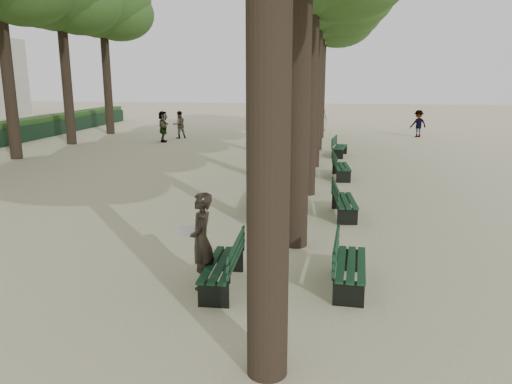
# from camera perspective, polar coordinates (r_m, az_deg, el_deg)

# --- Properties ---
(ground) EXTENTS (120.00, 120.00, 0.00)m
(ground) POSITION_cam_1_polar(r_m,az_deg,el_deg) (8.84, -6.91, -11.93)
(ground) COLOR #C2BB93
(ground) RESTS_ON ground
(tree_central_5) EXTENTS (6.00, 6.00, 9.95)m
(tree_central_5) POSITION_cam_1_polar(r_m,az_deg,el_deg) (30.95, 7.68, 20.40)
(tree_central_5) COLOR #33261C
(tree_central_5) RESTS_ON ground
(tree_far_5) EXTENTS (6.00, 6.00, 10.45)m
(tree_far_5) POSITION_cam_1_polar(r_m,az_deg,el_deg) (34.11, -17.20, 20.11)
(tree_far_5) COLOR #33261C
(tree_far_5) RESTS_ON ground
(bench_left_0) EXTENTS (0.62, 1.81, 0.92)m
(bench_left_0) POSITION_cam_1_polar(r_m,az_deg,el_deg) (9.08, -3.89, -9.30)
(bench_left_0) COLOR black
(bench_left_0) RESTS_ON ground
(bench_left_1) EXTENTS (0.69, 1.83, 0.92)m
(bench_left_1) POSITION_cam_1_polar(r_m,az_deg,el_deg) (14.01, 0.74, -1.11)
(bench_left_1) COLOR black
(bench_left_1) RESTS_ON ground
(bench_left_2) EXTENTS (0.57, 1.80, 0.92)m
(bench_left_2) POSITION_cam_1_polar(r_m,az_deg,el_deg) (18.56, 2.72, 2.45)
(bench_left_2) COLOR black
(bench_left_2) RESTS_ON ground
(bench_left_3) EXTENTS (0.59, 1.81, 0.92)m
(bench_left_3) POSITION_cam_1_polar(r_m,az_deg,el_deg) (23.39, 3.97, 4.69)
(bench_left_3) COLOR black
(bench_left_3) RESTS_ON ground
(bench_right_0) EXTENTS (0.67, 1.83, 0.92)m
(bench_right_0) POSITION_cam_1_polar(r_m,az_deg,el_deg) (9.23, 10.68, -9.11)
(bench_right_0) COLOR black
(bench_right_0) RESTS_ON ground
(bench_right_1) EXTENTS (0.73, 1.84, 0.92)m
(bench_right_1) POSITION_cam_1_polar(r_m,az_deg,el_deg) (13.68, 10.06, -1.67)
(bench_right_1) COLOR black
(bench_right_1) RESTS_ON ground
(bench_right_2) EXTENTS (0.72, 1.84, 0.92)m
(bench_right_2) POSITION_cam_1_polar(r_m,az_deg,el_deg) (18.73, 9.73, 2.37)
(bench_right_2) COLOR black
(bench_right_2) RESTS_ON ground
(bench_right_3) EXTENTS (0.81, 1.86, 0.92)m
(bench_right_3) POSITION_cam_1_polar(r_m,az_deg,el_deg) (23.80, 9.54, 4.68)
(bench_right_3) COLOR black
(bench_right_3) RESTS_ON ground
(man_with_map) EXTENTS (0.66, 0.75, 1.75)m
(man_with_map) POSITION_cam_1_polar(r_m,az_deg,el_deg) (8.95, -6.26, -5.54)
(man_with_map) COLOR black
(man_with_map) RESTS_ON ground
(pedestrian_d) EXTENTS (0.80, 0.47, 1.53)m
(pedestrian_d) POSITION_cam_1_polar(r_m,az_deg,el_deg) (34.70, 7.57, 8.22)
(pedestrian_d) COLOR #262628
(pedestrian_d) RESTS_ON ground
(pedestrian_a) EXTENTS (0.84, 0.70, 1.63)m
(pedestrian_a) POSITION_cam_1_polar(r_m,az_deg,el_deg) (30.55, -8.77, 7.60)
(pedestrian_a) COLOR #262628
(pedestrian_a) RESTS_ON ground
(pedestrian_e) EXTENTS (0.75, 1.66, 1.75)m
(pedestrian_e) POSITION_cam_1_polar(r_m,az_deg,el_deg) (29.05, -10.56, 7.37)
(pedestrian_e) COLOR #262628
(pedestrian_e) RESTS_ON ground
(pedestrian_b) EXTENTS (1.11, 0.68, 1.64)m
(pedestrian_b) POSITION_cam_1_polar(r_m,az_deg,el_deg) (32.39, 18.05, 7.44)
(pedestrian_b) COLOR #262628
(pedestrian_b) RESTS_ON ground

